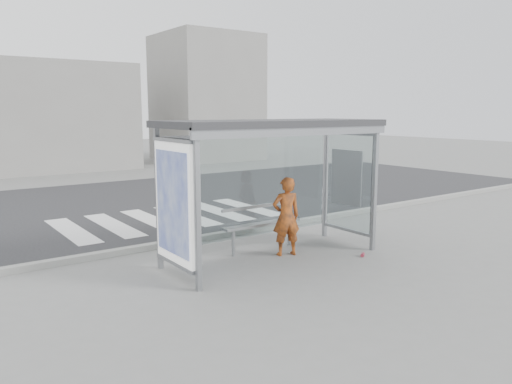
{
  "coord_description": "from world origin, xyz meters",
  "views": [
    {
      "loc": [
        -5.62,
        -7.28,
        2.79
      ],
      "look_at": [
        -0.26,
        0.2,
        1.28
      ],
      "focal_mm": 35.0,
      "sensor_mm": 36.0,
      "label": 1
    }
  ],
  "objects_px": {
    "bench": "(262,224)",
    "soda_can": "(363,255)",
    "person": "(286,216)",
    "bus_shelter": "(255,156)"
  },
  "relations": [
    {
      "from": "bench",
      "to": "bus_shelter",
      "type": "bearing_deg",
      "value": -135.83
    },
    {
      "from": "bench",
      "to": "soda_can",
      "type": "relative_size",
      "value": 14.0
    },
    {
      "from": "bus_shelter",
      "to": "bench",
      "type": "bearing_deg",
      "value": 44.17
    },
    {
      "from": "soda_can",
      "to": "bus_shelter",
      "type": "bearing_deg",
      "value": 152.27
    },
    {
      "from": "bus_shelter",
      "to": "bench",
      "type": "distance_m",
      "value": 1.62
    },
    {
      "from": "person",
      "to": "bench",
      "type": "relative_size",
      "value": 0.86
    },
    {
      "from": "bench",
      "to": "soda_can",
      "type": "distance_m",
      "value": 2.06
    },
    {
      "from": "bench",
      "to": "soda_can",
      "type": "bearing_deg",
      "value": -48.6
    },
    {
      "from": "bench",
      "to": "soda_can",
      "type": "xyz_separation_m",
      "value": [
        1.32,
        -1.5,
        -0.51
      ]
    },
    {
      "from": "person",
      "to": "bus_shelter",
      "type": "bearing_deg",
      "value": 15.13
    }
  ]
}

